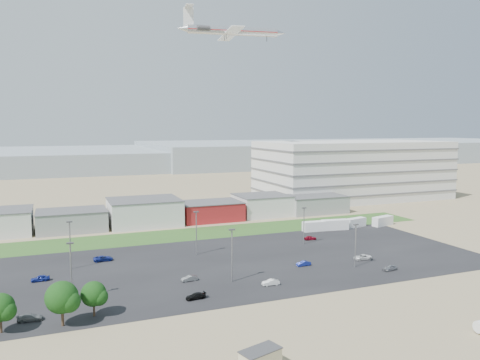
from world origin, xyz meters
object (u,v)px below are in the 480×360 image
parked_car_10 (30,317)px  parked_car_13 (271,282)px  parked_car_9 (103,258)px  parked_car_8 (310,238)px  portable_shed (260,359)px  parked_car_5 (40,278)px  parked_car_2 (390,268)px  box_trailer_a (315,226)px  airliner (233,31)px  parked_car_3 (196,296)px  parked_car_0 (362,257)px  parked_car_1 (303,263)px  parked_car_4 (189,278)px

parked_car_10 → parked_car_13: size_ratio=1.13×
parked_car_9 → parked_car_8: bearing=-90.2°
portable_shed → parked_car_10: portable_shed is taller
parked_car_5 → parked_car_2: bearing=71.7°
box_trailer_a → parked_car_9: size_ratio=1.76×
airliner → parked_car_13: (-30.18, -101.07, -69.42)m
parked_car_3 → parked_car_9: 34.20m
parked_car_3 → portable_shed: bearing=-3.0°
parked_car_3 → parked_car_5: (-26.61, 21.18, 0.07)m
parked_car_0 → box_trailer_a: bearing=174.5°
parked_car_0 → parked_car_1: 15.38m
airliner → parked_car_3: 132.40m
parked_car_4 → parked_car_5: parked_car_5 is taller
parked_car_10 → box_trailer_a: bearing=-57.5°
parked_car_8 → parked_car_10: bearing=116.1°
parked_car_3 → parked_car_0: bearing=98.4°
parked_car_2 → parked_car_13: 28.29m
parked_car_5 → parked_car_13: size_ratio=1.03×
parked_car_13 → parked_car_8: bearing=142.8°
parked_car_8 → parked_car_0: bearing=-174.1°
parked_car_10 → airliner: bearing=-31.1°
parked_car_3 → parked_car_10: 27.55m
box_trailer_a → parked_car_4: (-47.70, -30.95, -0.91)m
parked_car_1 → parked_car_10: bearing=-81.2°
airliner → parked_car_1: 116.63m
portable_shed → parked_car_3: portable_shed is taller
box_trailer_a → parked_car_3: bearing=-135.8°
parked_car_4 → parked_car_9: bearing=-150.7°
airliner → parked_car_1: (-17.73, -92.01, -69.44)m
portable_shed → parked_car_3: 27.15m
portable_shed → parked_car_1: size_ratio=1.61×
portable_shed → box_trailer_a: size_ratio=0.70×
parked_car_10 → parked_car_13: 43.48m
portable_shed → parked_car_0: (42.93, 37.23, -0.76)m
parked_car_5 → parked_car_10: parked_car_5 is taller
parked_car_0 → parked_car_3: size_ratio=1.15×
parked_car_9 → parked_car_5: bearing=127.3°
portable_shed → parked_car_10: 39.55m
parked_car_2 → parked_car_5: size_ratio=0.98×
parked_car_1 → box_trailer_a: bearing=143.5°
portable_shed → parked_car_8: size_ratio=1.57×
parked_car_1 → parked_car_8: parked_car_8 is taller
portable_shed → parked_car_2: 51.66m
parked_car_0 → parked_car_8: (-1.52, 21.67, -0.02)m
box_trailer_a → parked_car_13: size_ratio=2.22×
airliner → parked_car_0: airliner is taller
airliner → parked_car_2: 123.34m
parked_car_3 → parked_car_4: 10.26m
box_trailer_a → parked_car_8: (-7.09, -9.30, -0.87)m
portable_shed → parked_car_3: bearing=75.0°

